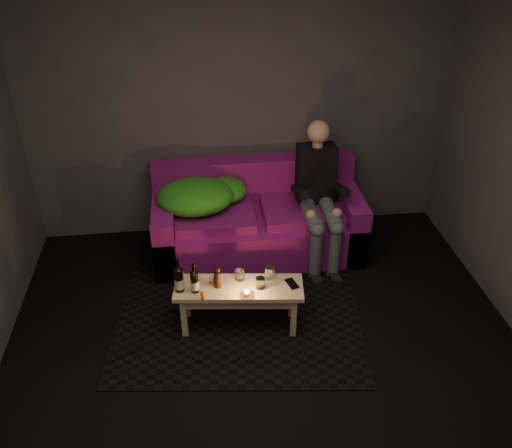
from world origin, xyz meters
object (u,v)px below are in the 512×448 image
Objects in this scene: sofa at (257,221)px; person at (319,192)px; beer_bottle_a at (179,279)px; steel_cup at (270,272)px; coffee_table at (239,293)px; beer_bottle_b at (194,281)px.

sofa is 1.50× the size of person.
beer_bottle_a is 2.81× the size of steel_cup.
beer_bottle_a is at bearing -174.15° from steel_cup.
beer_bottle_a is at bearing -143.97° from person.
sofa reaches higher than steel_cup.
beer_bottle_a is 0.71m from steel_cup.
person is 4.41× the size of beer_bottle_a.
beer_bottle_b reaches higher than coffee_table.
person is at bearing 48.52° from coffee_table.
sofa is 1.28m from beer_bottle_b.
sofa reaches higher than beer_bottle_b.
coffee_table is 0.49m from beer_bottle_a.
person reaches higher than beer_bottle_a.
steel_cup is (0.70, 0.07, -0.06)m from beer_bottle_a.
steel_cup is at bearing -123.75° from person.
coffee_table is 3.51× the size of beer_bottle_a.
sofa is at bearing 75.67° from coffee_table.
person reaches higher than steel_cup.
beer_bottle_b is at bearing -176.57° from coffee_table.
sofa is 0.68m from person.
beer_bottle_a is at bearing 167.77° from beer_bottle_b.
person is 1.51m from beer_bottle_b.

